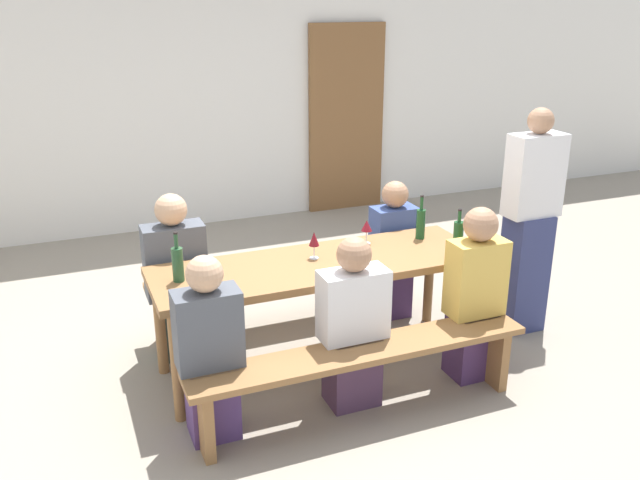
% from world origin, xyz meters
% --- Properties ---
extents(ground_plane, '(24.00, 24.00, 0.00)m').
position_xyz_m(ground_plane, '(0.00, 0.00, 0.00)').
color(ground_plane, gray).
extents(back_wall, '(14.00, 0.20, 3.20)m').
position_xyz_m(back_wall, '(0.00, 3.38, 1.60)').
color(back_wall, silver).
rests_on(back_wall, ground).
extents(wooden_door, '(0.90, 0.06, 2.10)m').
position_xyz_m(wooden_door, '(1.64, 3.24, 1.05)').
color(wooden_door, brown).
rests_on(wooden_door, ground).
extents(tasting_table, '(2.18, 0.70, 0.75)m').
position_xyz_m(tasting_table, '(0.00, 0.00, 0.67)').
color(tasting_table, olive).
rests_on(tasting_table, ground).
extents(bench_near, '(2.08, 0.30, 0.45)m').
position_xyz_m(bench_near, '(0.00, -0.65, 0.36)').
color(bench_near, olive).
rests_on(bench_near, ground).
extents(bench_far, '(2.08, 0.30, 0.45)m').
position_xyz_m(bench_far, '(0.00, 0.65, 0.36)').
color(bench_far, olive).
rests_on(bench_far, ground).
extents(wine_bottle_0, '(0.07, 0.07, 0.31)m').
position_xyz_m(wine_bottle_0, '(-0.91, 0.03, 0.86)').
color(wine_bottle_0, '#234C2D').
rests_on(wine_bottle_0, tasting_table).
extents(wine_bottle_1, '(0.06, 0.06, 0.32)m').
position_xyz_m(wine_bottle_1, '(0.83, 0.15, 0.86)').
color(wine_bottle_1, '#194723').
rests_on(wine_bottle_1, tasting_table).
extents(wine_bottle_2, '(0.06, 0.06, 0.34)m').
position_xyz_m(wine_bottle_2, '(0.86, -0.28, 0.88)').
color(wine_bottle_2, '#194723').
rests_on(wine_bottle_2, tasting_table).
extents(wine_glass_0, '(0.07, 0.07, 0.18)m').
position_xyz_m(wine_glass_0, '(-0.01, 0.07, 0.88)').
color(wine_glass_0, silver).
rests_on(wine_glass_0, tasting_table).
extents(wine_glass_1, '(0.08, 0.08, 0.17)m').
position_xyz_m(wine_glass_1, '(0.42, 0.19, 0.88)').
color(wine_glass_1, silver).
rests_on(wine_glass_1, tasting_table).
extents(seated_guest_near_0, '(0.36, 0.24, 1.10)m').
position_xyz_m(seated_guest_near_0, '(-0.86, -0.50, 0.52)').
color(seated_guest_near_0, '#4E346B').
rests_on(seated_guest_near_0, ground).
extents(seated_guest_near_1, '(0.41, 0.24, 1.08)m').
position_xyz_m(seated_guest_near_1, '(0.01, -0.50, 0.51)').
color(seated_guest_near_1, '#482E47').
rests_on(seated_guest_near_1, ground).
extents(seated_guest_near_2, '(0.36, 0.24, 1.16)m').
position_xyz_m(seated_guest_near_2, '(0.86, -0.50, 0.56)').
color(seated_guest_near_2, '#442A55').
rests_on(seated_guest_near_2, ground).
extents(seated_guest_far_0, '(0.41, 0.24, 1.16)m').
position_xyz_m(seated_guest_far_0, '(-0.85, 0.50, 0.55)').
color(seated_guest_far_0, '#374942').
rests_on(seated_guest_far_0, ground).
extents(seated_guest_far_1, '(0.33, 0.24, 1.08)m').
position_xyz_m(seated_guest_far_1, '(0.81, 0.50, 0.52)').
color(seated_guest_far_1, '#493064').
rests_on(seated_guest_far_1, ground).
extents(standing_host, '(0.39, 0.24, 1.66)m').
position_xyz_m(standing_host, '(1.60, -0.07, 0.80)').
color(standing_host, navy).
rests_on(standing_host, ground).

